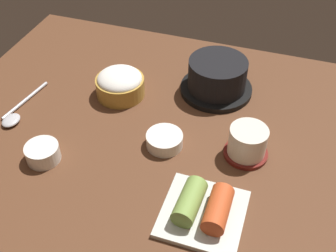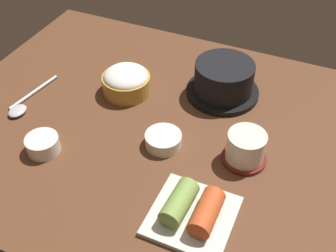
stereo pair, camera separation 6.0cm
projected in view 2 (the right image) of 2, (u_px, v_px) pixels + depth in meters
The scene contains 8 objects.
dining_table at pixel (163, 131), 91.87cm from camera, with size 100.00×76.00×2.00cm, color #56331E.
stone_pot at pixel (224, 80), 97.24cm from camera, with size 17.17×17.17×8.43cm.
rice_bowl at pixel (126, 81), 98.47cm from camera, with size 11.41×11.41×6.49cm.
tea_cup_with_saucer at pixel (246, 148), 82.01cm from camera, with size 9.03×9.03×6.75cm.
banchan_cup_center at pixel (163, 140), 86.33cm from camera, with size 7.65×7.65×2.84cm.
kimchi_plate at pixel (193, 211), 72.64cm from camera, with size 14.49×14.49×5.07cm.
side_bowl_near at pixel (43, 144), 84.91cm from camera, with size 6.81×6.81×3.46cm.
spoon at pixel (23, 105), 96.05cm from camera, with size 4.56×17.27×1.35cm.
Camera 2 is at (27.91, -60.73, 64.06)cm, focal length 44.70 mm.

